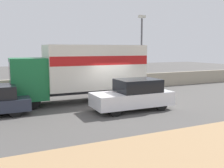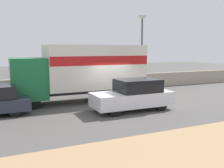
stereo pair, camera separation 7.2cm
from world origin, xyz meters
TOP-DOWN VIEW (x-y plane):
  - ground_plane at (0.00, 0.00)m, footprint 80.00×80.00m
  - stone_wall_backdrop at (0.00, 5.94)m, footprint 60.00×0.35m
  - street_lamp at (4.40, 5.18)m, footprint 0.56×0.28m
  - box_truck at (-1.27, 2.56)m, footprint 8.17×2.49m
  - car_hatchback at (0.39, -0.69)m, footprint 4.38×1.83m

SIDE VIEW (x-z plane):
  - ground_plane at x=0.00m, z-range 0.00..0.00m
  - stone_wall_backdrop at x=0.00m, z-range 0.00..1.22m
  - car_hatchback at x=0.39m, z-range -0.02..1.66m
  - box_truck at x=-1.27m, z-range 0.30..3.84m
  - street_lamp at x=4.40m, z-range 0.53..6.50m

